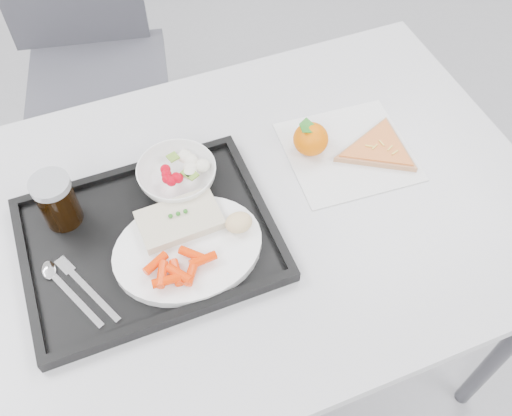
% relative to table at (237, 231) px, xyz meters
% --- Properties ---
extents(table, '(1.20, 0.80, 0.75)m').
position_rel_table_xyz_m(table, '(0.00, 0.00, 0.00)').
color(table, '#B4B5B7').
rests_on(table, ground).
extents(chair, '(0.50, 0.50, 0.93)m').
position_rel_table_xyz_m(chair, '(-0.15, 0.89, -0.15)').
color(chair, '#393941').
rests_on(chair, ground).
extents(tray, '(0.45, 0.35, 0.03)m').
position_rel_table_xyz_m(tray, '(-0.17, -0.01, 0.08)').
color(tray, black).
rests_on(tray, table).
extents(dinner_plate, '(0.27, 0.27, 0.02)m').
position_rel_table_xyz_m(dinner_plate, '(-0.11, -0.06, 0.09)').
color(dinner_plate, white).
rests_on(dinner_plate, tray).
extents(fish_fillet, '(0.15, 0.09, 0.03)m').
position_rel_table_xyz_m(fish_fillet, '(-0.11, -0.01, 0.11)').
color(fish_fillet, beige).
rests_on(fish_fillet, dinner_plate).
extents(bread_roll, '(0.05, 0.04, 0.03)m').
position_rel_table_xyz_m(bread_roll, '(-0.02, -0.06, 0.12)').
color(bread_roll, '#DEB888').
rests_on(bread_roll, dinner_plate).
extents(salad_bowl, '(0.15, 0.15, 0.05)m').
position_rel_table_xyz_m(salad_bowl, '(-0.08, 0.10, 0.11)').
color(salad_bowl, white).
rests_on(salad_bowl, tray).
extents(cola_glass, '(0.07, 0.07, 0.11)m').
position_rel_table_xyz_m(cola_glass, '(-0.31, 0.09, 0.14)').
color(cola_glass, black).
rests_on(cola_glass, tray).
extents(cutlery, '(0.12, 0.16, 0.01)m').
position_rel_table_xyz_m(cutlery, '(-0.32, -0.05, 0.08)').
color(cutlery, silver).
rests_on(cutlery, tray).
extents(napkin, '(0.27, 0.26, 0.00)m').
position_rel_table_xyz_m(napkin, '(0.27, 0.06, 0.07)').
color(napkin, silver).
rests_on(napkin, table).
extents(tangerine, '(0.08, 0.08, 0.07)m').
position_rel_table_xyz_m(tangerine, '(0.20, 0.09, 0.10)').
color(tangerine, orange).
rests_on(tangerine, napkin).
extents(pizza_slice, '(0.22, 0.22, 0.02)m').
position_rel_table_xyz_m(pizza_slice, '(0.33, 0.03, 0.08)').
color(pizza_slice, tan).
rests_on(pizza_slice, napkin).
extents(carrot_pile, '(0.13, 0.08, 0.02)m').
position_rel_table_xyz_m(carrot_pile, '(-0.14, -0.11, 0.11)').
color(carrot_pile, '#ED3002').
rests_on(carrot_pile, dinner_plate).
extents(salad_contents, '(0.10, 0.08, 0.02)m').
position_rel_table_xyz_m(salad_contents, '(-0.07, 0.10, 0.12)').
color(salad_contents, '#B20010').
rests_on(salad_contents, salad_bowl).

